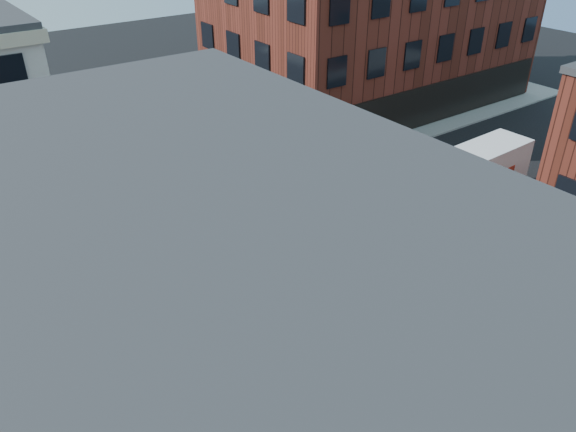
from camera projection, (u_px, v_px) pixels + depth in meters
The scene contains 8 objects.
ground at pixel (288, 252), 29.35m from camera, with size 120.00×120.00×0.00m, color black.
sidewalk_ne at pixel (335, 82), 54.57m from camera, with size 30.00×30.00×0.15m, color gray.
building_ne at pixel (371, 29), 47.83m from camera, with size 25.00×16.00×12.00m, color #461A11.
tree_near at pixel (291, 112), 38.52m from camera, with size 2.69×2.69×4.49m.
tree_far at pixel (245, 93), 42.84m from camera, with size 2.43×2.43×4.07m.
signal_pole at pixel (245, 335), 19.85m from camera, with size 1.29×1.24×4.60m.
box_truck at pixel (478, 174), 33.27m from camera, with size 7.77×2.56×3.48m.
traffic_cone at pixel (267, 353), 22.60m from camera, with size 0.37×0.37×0.64m.
Camera 1 is at (-14.30, -19.65, 16.58)m, focal length 35.00 mm.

